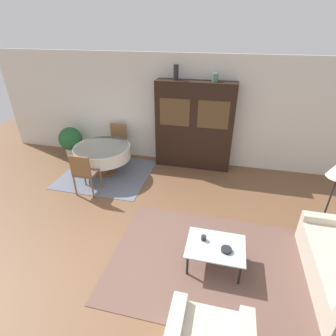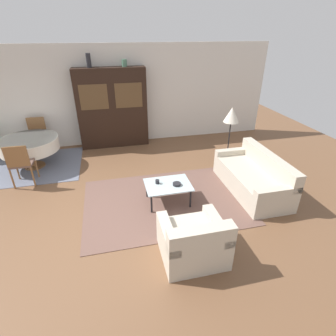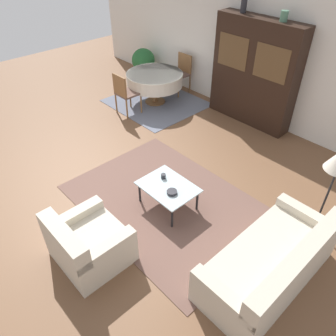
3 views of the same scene
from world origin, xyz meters
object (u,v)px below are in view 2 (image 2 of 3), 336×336
at_px(cup, 157,182).
at_px(coffee_table, 168,186).
at_px(armchair, 194,241).
at_px(floor_lamp, 231,117).
at_px(vase_tall, 89,60).
at_px(couch, 253,178).
at_px(dining_table, 29,145).
at_px(bowl, 177,184).
at_px(dining_chair_far, 37,133).
at_px(display_cabinet, 113,108).
at_px(dining_chair_near, 20,162).
at_px(vase_short, 124,63).

bearing_deg(cup, coffee_table, -22.36).
bearing_deg(armchair, cup, 98.38).
bearing_deg(floor_lamp, vase_tall, 148.50).
height_order(armchair, vase_tall, vase_tall).
bearing_deg(armchair, couch, 39.53).
height_order(dining_table, bowl, dining_table).
height_order(coffee_table, vase_tall, vase_tall).
distance_m(dining_table, floor_lamp, 4.79).
xyz_separation_m(dining_table, dining_chair_far, (0.00, 0.88, -0.03)).
height_order(couch, armchair, couch).
bearing_deg(coffee_table, dining_table, 142.15).
relative_size(dining_table, floor_lamp, 0.92).
relative_size(armchair, bowl, 5.86).
xyz_separation_m(display_cabinet, dining_table, (-2.03, -0.95, -0.49)).
relative_size(dining_chair_near, vase_short, 5.20).
distance_m(dining_chair_far, cup, 4.02).
xyz_separation_m(dining_chair_far, vase_short, (2.44, 0.07, 1.68)).
relative_size(couch, vase_tall, 5.57).
bearing_deg(cup, dining_chair_far, 131.42).
bearing_deg(couch, armchair, 129.53).
distance_m(coffee_table, display_cabinet, 3.34).
bearing_deg(cup, dining_chair_near, 154.68).
bearing_deg(floor_lamp, dining_chair_near, 179.19).
bearing_deg(vase_tall, armchair, -74.02).
height_order(armchair, cup, armchair).
bearing_deg(vase_short, dining_chair_near, -143.17).
height_order(couch, dining_table, couch).
xyz_separation_m(dining_chair_far, cup, (2.66, -3.01, -0.11)).
height_order(display_cabinet, bowl, display_cabinet).
distance_m(display_cabinet, dining_chair_near, 2.78).
height_order(cup, vase_short, vase_short).
bearing_deg(display_cabinet, floor_lamp, -35.82).
xyz_separation_m(cup, vase_short, (-0.22, 3.08, 1.79)).
bearing_deg(couch, dining_chair_near, 74.35).
distance_m(armchair, vase_short, 5.02).
distance_m(dining_table, dining_chair_far, 0.88).
height_order(display_cabinet, dining_chair_near, display_cabinet).
relative_size(dining_chair_near, floor_lamp, 0.66).
distance_m(dining_chair_near, bowl, 3.31).
relative_size(dining_table, vase_tall, 3.91).
bearing_deg(armchair, bowl, 85.04).
xyz_separation_m(dining_chair_far, vase_tall, (1.56, 0.07, 1.76)).
distance_m(coffee_table, vase_tall, 3.93).
height_order(dining_table, dining_chair_far, dining_chair_far).
distance_m(couch, cup, 2.01).
height_order(display_cabinet, vase_tall, vase_tall).
bearing_deg(dining_chair_near, floor_lamp, -0.81).
bearing_deg(vase_short, display_cabinet, -179.87).
height_order(coffee_table, dining_table, dining_table).
height_order(display_cabinet, cup, display_cabinet).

